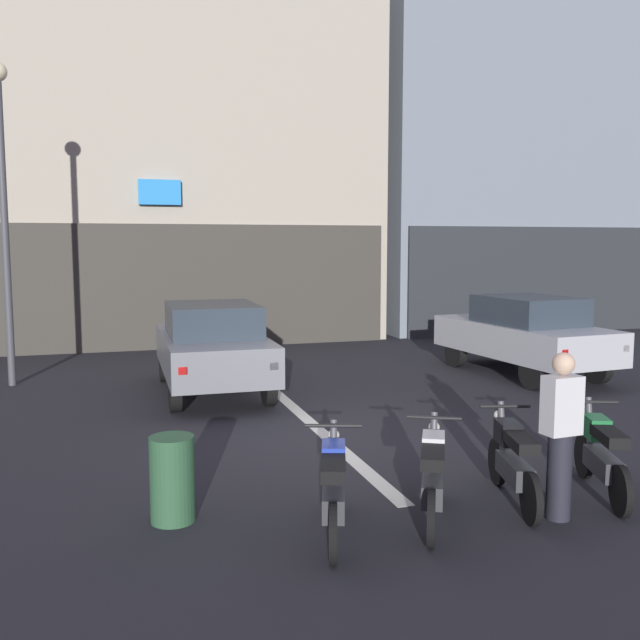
{
  "coord_description": "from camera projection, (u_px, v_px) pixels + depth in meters",
  "views": [
    {
      "loc": [
        -2.9,
        -9.37,
        2.73
      ],
      "look_at": [
        0.6,
        2.0,
        1.4
      ],
      "focal_mm": 38.95,
      "sensor_mm": 36.0,
      "label": 1
    }
  ],
  "objects": [
    {
      "name": "lane_centre_line",
      "position": [
        243.0,
        363.0,
        15.74
      ],
      "size": [
        0.2,
        18.0,
        0.01
      ],
      "primitive_type": "cube",
      "color": "silver",
      "rests_on": "ground"
    },
    {
      "name": "motorcycle_blue_row_leftmost",
      "position": [
        333.0,
        487.0,
        6.48
      ],
      "size": [
        0.67,
        1.61,
        0.98
      ],
      "color": "black",
      "rests_on": "ground"
    },
    {
      "name": "street_lamp",
      "position": [
        3.0,
        189.0,
        12.93
      ],
      "size": [
        0.36,
        0.36,
        6.02
      ],
      "color": "#47474C",
      "rests_on": "ground"
    },
    {
      "name": "car_grey_crossing_near",
      "position": [
        212.0,
        345.0,
        12.57
      ],
      "size": [
        1.82,
        4.13,
        1.64
      ],
      "color": "black",
      "rests_on": "ground"
    },
    {
      "name": "trash_bin",
      "position": [
        172.0,
        479.0,
        6.79
      ],
      "size": [
        0.44,
        0.44,
        0.85
      ],
      "primitive_type": "cylinder",
      "color": "#2D5938",
      "rests_on": "ground"
    },
    {
      "name": "car_silver_parked_kerbside",
      "position": [
        524.0,
        333.0,
        14.28
      ],
      "size": [
        2.09,
        4.23,
        1.64
      ],
      "color": "black",
      "rests_on": "ground"
    },
    {
      "name": "motorcycle_green_row_right_mid",
      "position": [
        601.0,
        454.0,
        7.48
      ],
      "size": [
        0.71,
        1.59,
        0.98
      ],
      "color": "black",
      "rests_on": "ground"
    },
    {
      "name": "building_far_right",
      "position": [
        507.0,
        81.0,
        23.93
      ],
      "size": [
        10.99,
        7.32,
        16.57
      ],
      "color": "gray",
      "rests_on": "ground"
    },
    {
      "name": "ground_plane",
      "position": [
        321.0,
        432.0,
        10.05
      ],
      "size": [
        120.0,
        120.0,
        0.0
      ],
      "primitive_type": "plane",
      "color": "#232328"
    },
    {
      "name": "motorcycle_white_row_left_mid",
      "position": [
        433.0,
        476.0,
        6.79
      ],
      "size": [
        0.83,
        1.52,
        0.98
      ],
      "color": "black",
      "rests_on": "ground"
    },
    {
      "name": "person_by_motorcycles",
      "position": [
        561.0,
        435.0,
        6.8
      ],
      "size": [
        0.38,
        0.25,
        1.67
      ],
      "color": "#23232D",
      "rests_on": "ground"
    },
    {
      "name": "building_mid_block",
      "position": [
        174.0,
        165.0,
        20.94
      ],
      "size": [
        10.98,
        7.43,
        10.14
      ],
      "color": "#B2A893",
      "rests_on": "ground"
    },
    {
      "name": "motorcycle_black_row_centre",
      "position": [
        513.0,
        460.0,
        7.28
      ],
      "size": [
        0.62,
        1.63,
        0.98
      ],
      "color": "black",
      "rests_on": "ground"
    }
  ]
}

